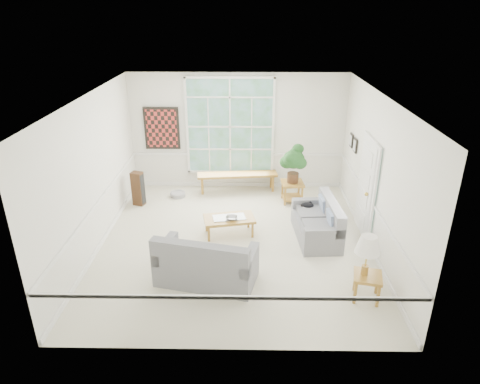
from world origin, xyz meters
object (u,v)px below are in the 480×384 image
(coffee_table, at_px, (229,226))
(end_table, at_px, (292,192))
(loveseat_front, at_px, (206,257))
(side_table, at_px, (366,287))
(loveseat_right, at_px, (317,220))

(coffee_table, height_order, end_table, end_table)
(loveseat_front, bearing_deg, end_table, 74.45)
(side_table, bearing_deg, end_table, 102.91)
(loveseat_front, xyz_separation_m, end_table, (1.82, 3.33, -0.20))
(loveseat_front, height_order, side_table, loveseat_front)
(loveseat_right, bearing_deg, end_table, 96.51)
(coffee_table, relative_size, side_table, 2.30)
(loveseat_right, distance_m, loveseat_front, 2.66)
(side_table, bearing_deg, loveseat_front, 169.83)
(loveseat_right, bearing_deg, loveseat_front, -148.41)
(coffee_table, bearing_deg, loveseat_front, -112.46)
(loveseat_right, relative_size, coffee_table, 1.45)
(end_table, bearing_deg, loveseat_front, -118.72)
(loveseat_front, xyz_separation_m, coffee_table, (0.33, 1.66, -0.27))
(coffee_table, distance_m, side_table, 3.19)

